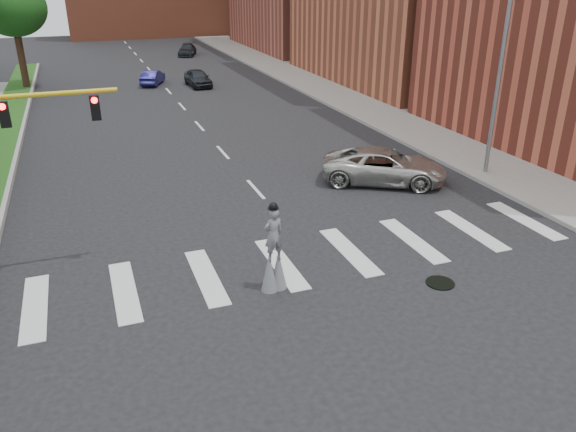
# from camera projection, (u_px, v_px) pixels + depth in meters

# --- Properties ---
(ground_plane) EXTENTS (160.00, 160.00, 0.00)m
(ground_plane) POSITION_uv_depth(u_px,v_px,m) (328.00, 271.00, 18.53)
(ground_plane) COLOR black
(ground_plane) RESTS_ON ground
(grass_median) EXTENTS (2.00, 60.00, 0.25)m
(grass_median) POSITION_uv_depth(u_px,v_px,m) (0.00, 142.00, 31.99)
(grass_median) COLOR #1B4614
(grass_median) RESTS_ON ground
(median_curb) EXTENTS (0.20, 60.00, 0.28)m
(median_curb) POSITION_uv_depth(u_px,v_px,m) (20.00, 140.00, 32.32)
(median_curb) COLOR #969691
(median_curb) RESTS_ON ground
(sidewalk_right) EXTENTS (5.00, 90.00, 0.18)m
(sidewalk_right) POSITION_uv_depth(u_px,v_px,m) (343.00, 96.00, 43.94)
(sidewalk_right) COLOR gray
(sidewalk_right) RESTS_ON ground
(manhole) EXTENTS (0.90, 0.90, 0.04)m
(manhole) POSITION_uv_depth(u_px,v_px,m) (440.00, 283.00, 17.77)
(manhole) COLOR black
(manhole) RESTS_ON ground
(streetlight) EXTENTS (2.05, 0.20, 9.00)m
(streetlight) POSITION_uv_depth(u_px,v_px,m) (498.00, 72.00, 25.19)
(streetlight) COLOR slate
(streetlight) RESTS_ON ground
(stilt_performer) EXTENTS (0.84, 0.57, 2.90)m
(stilt_performer) POSITION_uv_depth(u_px,v_px,m) (274.00, 256.00, 17.04)
(stilt_performer) COLOR black
(stilt_performer) RESTS_ON ground
(suv_crossing) EXTENTS (6.19, 5.05, 1.57)m
(suv_crossing) POSITION_uv_depth(u_px,v_px,m) (384.00, 166.00, 25.93)
(suv_crossing) COLOR #B0AEA6
(suv_crossing) RESTS_ON ground
(car_near) EXTENTS (1.93, 4.24, 1.41)m
(car_near) POSITION_uv_depth(u_px,v_px,m) (198.00, 78.00, 47.65)
(car_near) COLOR black
(car_near) RESTS_ON ground
(car_mid) EXTENTS (2.63, 3.95, 1.23)m
(car_mid) POSITION_uv_depth(u_px,v_px,m) (153.00, 78.00, 48.33)
(car_mid) COLOR navy
(car_mid) RESTS_ON ground
(car_far) EXTENTS (3.04, 4.65, 1.25)m
(car_far) POSITION_uv_depth(u_px,v_px,m) (187.00, 50.00, 64.87)
(car_far) COLOR black
(car_far) RESTS_ON ground
(tree_6) EXTENTS (5.19, 5.19, 8.59)m
(tree_6) POSITION_uv_depth(u_px,v_px,m) (12.00, 9.00, 44.06)
(tree_6) COLOR black
(tree_6) RESTS_ON ground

